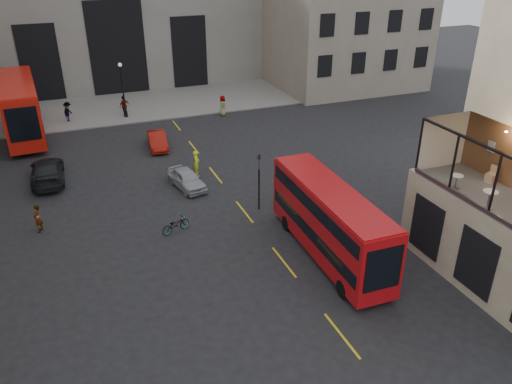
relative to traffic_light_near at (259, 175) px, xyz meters
name	(u,v)px	position (x,y,z in m)	size (l,w,h in m)	color
ground	(380,324)	(1.00, -12.00, -2.42)	(140.00, 140.00, 0.00)	black
host_frontage	(502,252)	(7.50, -12.00, -0.17)	(3.00, 11.00, 4.50)	#C0AC90
gateway	(106,1)	(-4.00, 35.99, 6.96)	(35.00, 10.60, 18.00)	gray
pavement_far	(120,106)	(-5.00, 26.00, -2.36)	(40.00, 12.00, 0.12)	slate
traffic_light_near	(259,175)	(0.00, 0.00, 0.00)	(0.16, 0.20, 3.80)	black
traffic_light_far	(20,124)	(-14.00, 16.00, 0.00)	(0.16, 0.20, 3.80)	black
street_lamp_b	(123,94)	(-5.00, 22.00, -0.03)	(0.36, 0.36, 5.33)	black
bus_near	(330,219)	(1.50, -6.21, -0.18)	(2.54, 10.05, 3.99)	#B10C10
bus_far	(21,105)	(-13.94, 20.43, 0.30)	(3.40, 12.26, 4.84)	red
car_a	(187,179)	(-3.45, 4.81, -1.77)	(1.56, 3.87, 1.32)	#A5A8AE
car_b	(157,140)	(-3.77, 13.02, -1.77)	(1.39, 3.98, 1.31)	#A3130A
car_c	(47,171)	(-12.38, 9.51, -1.64)	(2.20, 5.42, 1.57)	black
bicycle	(176,225)	(-5.60, -0.75, -1.95)	(0.63, 1.80, 0.95)	gray
cyclist	(196,163)	(-2.20, 6.75, -1.53)	(0.66, 0.43, 1.80)	#EAFF1A
pedestrian_b	(68,112)	(-10.20, 22.67, -1.44)	(1.27, 0.73, 1.97)	gray
pedestrian_c	(124,106)	(-4.96, 22.80, -1.44)	(1.16, 0.48, 1.98)	gray
pedestrian_d	(223,106)	(4.00, 19.29, -1.43)	(0.97, 0.63, 1.98)	gray
pedestrian_e	(38,219)	(-13.05, 2.27, -1.57)	(0.62, 0.41, 1.71)	gray
cafe_table_mid	(490,197)	(6.42, -11.52, 2.72)	(0.66, 0.66, 0.83)	silver
cafe_table_far	(457,180)	(6.44, -9.43, 2.64)	(0.57, 0.57, 0.71)	white
cafe_chair_d	(491,177)	(8.60, -9.48, 2.43)	(0.50, 0.50, 0.85)	tan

